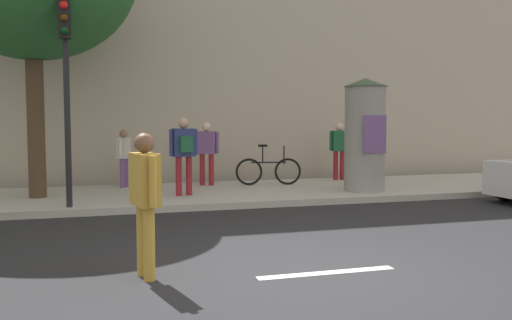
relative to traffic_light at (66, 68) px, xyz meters
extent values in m
plane|color=#232326|center=(3.25, -5.24, -2.90)|extent=(80.00, 80.00, 0.00)
cube|color=#B2ADA3|center=(3.25, 1.76, -2.83)|extent=(36.00, 4.00, 0.15)
cube|color=silver|center=(3.25, -5.24, -2.90)|extent=(1.80, 0.16, 0.01)
cube|color=#B7A893|center=(3.25, 6.76, 2.08)|extent=(36.00, 5.00, 9.95)
cylinder|color=black|center=(0.00, 0.11, -1.09)|extent=(0.12, 0.12, 3.32)
cube|color=black|center=(0.00, -0.07, 0.94)|extent=(0.24, 0.24, 0.75)
sphere|color=red|center=(0.00, -0.20, 1.18)|extent=(0.16, 0.16, 0.16)
sphere|color=#3C2906|center=(0.00, -0.20, 0.94)|extent=(0.16, 0.16, 0.16)
sphere|color=#07330F|center=(0.00, -0.20, 0.70)|extent=(0.16, 0.16, 0.16)
cylinder|color=gray|center=(6.87, 0.74, -1.47)|extent=(0.99, 0.99, 2.56)
cone|color=#334C33|center=(6.87, 0.74, -0.09)|extent=(1.09, 1.09, 0.20)
cube|color=#724C84|center=(6.87, 0.23, -1.34)|extent=(0.59, 0.02, 0.90)
cylinder|color=#4C3826|center=(-0.75, 1.76, -1.21)|extent=(0.38, 0.38, 3.07)
cylinder|color=#B78C33|center=(1.05, -4.70, -2.46)|extent=(0.14, 0.14, 0.88)
cylinder|color=#B78C33|center=(1.11, -4.94, -2.46)|extent=(0.14, 0.14, 0.88)
cube|color=#B78C33|center=(1.08, -4.82, -1.71)|extent=(0.35, 0.54, 0.62)
cylinder|color=#B78C33|center=(1.01, -4.53, -1.71)|extent=(0.09, 0.09, 0.59)
cylinder|color=#B78C33|center=(1.15, -5.10, -1.71)|extent=(0.09, 0.09, 0.59)
sphere|color=brown|center=(1.08, -4.82, -1.28)|extent=(0.24, 0.24, 0.24)
cylinder|color=maroon|center=(7.23, 3.20, -2.33)|extent=(0.14, 0.14, 0.84)
cylinder|color=maroon|center=(7.43, 3.17, -2.33)|extent=(0.14, 0.14, 0.84)
cube|color=#1E5938|center=(7.33, 3.18, -1.61)|extent=(0.43, 0.30, 0.59)
cylinder|color=#1E5938|center=(7.09, 3.22, -1.61)|extent=(0.09, 0.09, 0.56)
cylinder|color=#1E5938|center=(7.57, 3.14, -1.61)|extent=(0.09, 0.09, 0.56)
sphere|color=beige|center=(7.33, 3.18, -1.20)|extent=(0.23, 0.23, 0.23)
cube|color=silver|center=(7.36, 3.36, -1.64)|extent=(0.30, 0.20, 0.36)
cylinder|color=#724C84|center=(1.26, 3.24, -2.37)|extent=(0.14, 0.14, 0.76)
cylinder|color=#724C84|center=(1.18, 3.04, -2.37)|extent=(0.14, 0.14, 0.76)
cube|color=silver|center=(1.22, 3.14, -1.73)|extent=(0.39, 0.49, 0.53)
cylinder|color=silver|center=(1.32, 3.38, -1.73)|extent=(0.09, 0.09, 0.51)
cylinder|color=silver|center=(1.12, 2.90, -1.73)|extent=(0.09, 0.09, 0.51)
sphere|color=#8C664C|center=(1.22, 3.14, -1.36)|extent=(0.20, 0.20, 0.20)
cylinder|color=maroon|center=(2.35, 1.12, -2.30)|extent=(0.14, 0.14, 0.91)
cylinder|color=maroon|center=(2.59, 1.17, -2.30)|extent=(0.14, 0.14, 0.91)
cube|color=navy|center=(2.47, 1.14, -1.52)|extent=(0.53, 0.32, 0.64)
cylinder|color=navy|center=(2.18, 1.09, -1.52)|extent=(0.09, 0.09, 0.61)
cylinder|color=navy|center=(2.76, 1.20, -1.52)|extent=(0.09, 0.09, 0.61)
sphere|color=tan|center=(2.47, 1.14, -1.08)|extent=(0.25, 0.25, 0.25)
cube|color=#1E5938|center=(2.50, 0.97, -1.55)|extent=(0.30, 0.21, 0.36)
cylinder|color=maroon|center=(3.25, 2.99, -2.33)|extent=(0.14, 0.14, 0.85)
cylinder|color=maroon|center=(3.48, 2.89, -2.33)|extent=(0.14, 0.14, 0.85)
cube|color=#724C84|center=(3.36, 2.94, -1.61)|extent=(0.55, 0.42, 0.60)
cylinder|color=#724C84|center=(3.10, 3.06, -1.61)|extent=(0.09, 0.09, 0.57)
cylinder|color=#724C84|center=(3.63, 2.82, -1.61)|extent=(0.09, 0.09, 0.57)
sphere|color=beige|center=(3.36, 2.94, -1.19)|extent=(0.23, 0.23, 0.23)
torus|color=black|center=(4.45, 2.64, -2.39)|extent=(0.72, 0.19, 0.72)
torus|color=black|center=(5.48, 2.45, -2.39)|extent=(0.72, 0.19, 0.72)
cylinder|color=black|center=(4.97, 2.54, -2.14)|extent=(0.94, 0.21, 0.04)
cylinder|color=black|center=(4.81, 2.57, -1.94)|extent=(0.04, 0.04, 0.45)
cylinder|color=black|center=(5.38, 2.47, -1.94)|extent=(0.04, 0.04, 0.50)
cube|color=black|center=(4.81, 2.57, -1.69)|extent=(0.25, 0.14, 0.06)
cylinder|color=black|center=(9.81, -0.77, -2.58)|extent=(0.65, 0.24, 0.64)
camera|label=1|loc=(0.53, -11.39, -1.00)|focal=38.42mm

